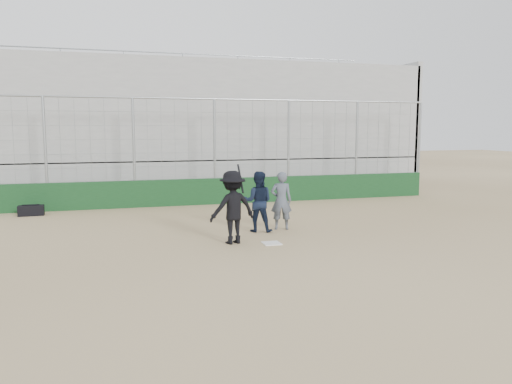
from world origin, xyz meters
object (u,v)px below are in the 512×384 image
object	(u,v)px
catcher_crouched	(258,212)
equipment_bag	(31,210)
batter_at_plate	(233,207)
umpire	(281,204)

from	to	relation	value
catcher_crouched	equipment_bag	size ratio (longest dim) A/B	1.42
batter_at_plate	equipment_bag	bearing A→B (deg)	133.45
batter_at_plate	umpire	bearing A→B (deg)	36.69
catcher_crouched	equipment_bag	xyz separation A→B (m)	(-6.54, 4.66, -0.40)
catcher_crouched	equipment_bag	bearing A→B (deg)	144.52
umpire	equipment_bag	world-z (taller)	umpire
batter_at_plate	catcher_crouched	world-z (taller)	batter_at_plate
catcher_crouched	umpire	size ratio (longest dim) A/B	0.77
umpire	equipment_bag	xyz separation A→B (m)	(-7.28, 4.51, -0.58)
catcher_crouched	equipment_bag	distance (m)	8.04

